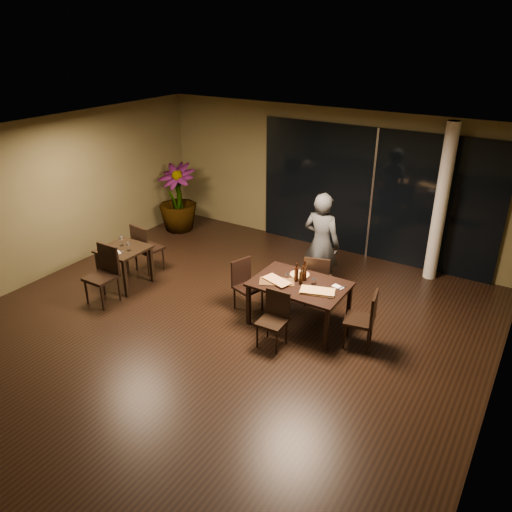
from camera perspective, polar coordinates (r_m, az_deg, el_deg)
The scene contains 31 objects.
ground at distance 8.23m, azimuth -4.04°, elevation -8.22°, with size 8.00×8.00×0.00m, color black.
wall_back at distance 10.84m, azimuth 8.42°, elevation 8.66°, with size 8.00×0.10×3.00m, color brown.
wall_left at distance 10.31m, azimuth -23.03°, elevation 6.06°, with size 0.10×8.00×3.00m, color brown.
ceiling at distance 7.05m, azimuth -4.79°, elevation 12.81°, with size 8.00×8.00×0.04m, color silver.
window_panel at distance 10.47m, azimuth 13.19°, elevation 6.81°, with size 5.00×0.06×2.70m, color black.
column at distance 9.80m, azimuth 20.36°, elevation 5.58°, with size 0.24×0.24×3.00m, color silver.
main_table at distance 8.02m, azimuth 5.00°, elevation -3.58°, with size 1.50×1.00×0.75m.
side_table at distance 9.56m, azimuth -14.85°, elevation 0.19°, with size 0.80×0.80×0.75m.
chair_main_far at distance 8.66m, azimuth 7.00°, elevation -2.49°, with size 0.55×0.55×0.95m.
chair_main_near at distance 7.61m, azimuth 2.13°, elevation -6.85°, with size 0.42×0.42×0.87m.
chair_main_left at distance 8.53m, azimuth -1.24°, elevation -2.99°, with size 0.52×0.52×0.89m.
chair_main_right at distance 7.69m, azimuth 12.37°, elevation -6.81°, with size 0.50×0.50×0.93m.
chair_side_far at distance 9.99m, azimuth -12.59°, elevation 1.13°, with size 0.52×0.52×1.00m.
chair_side_near at distance 9.11m, azimuth -16.94°, elevation -1.66°, with size 0.48×0.48×1.04m.
diner at distance 8.95m, azimuth 7.48°, elevation 1.38°, with size 0.64×0.43×1.89m, color #2C2E30.
potted_plant at distance 11.92m, azimuth -8.97°, elevation 6.57°, with size 0.87×0.87×1.59m, color #1B521B.
pizza_board_left at distance 7.99m, azimuth 2.40°, elevation -2.95°, with size 0.56×0.28×0.01m, color #452C16.
pizza_board_right at distance 7.74m, azimuth 7.04°, elevation -4.10°, with size 0.54×0.27×0.01m, color #4B3218.
oblong_pizza_left at distance 7.98m, azimuth 2.40°, elevation -2.85°, with size 0.46×0.21×0.02m, color maroon, non-canonical shape.
oblong_pizza_right at distance 7.74m, azimuth 7.04°, elevation -3.99°, with size 0.51×0.23×0.02m, color #691909, non-canonical shape.
round_pizza at distance 8.23m, azimuth 5.01°, elevation -2.14°, with size 0.31×0.31×0.01m, color #B02213.
bottle_a at distance 7.97m, azimuth 4.65°, elevation -1.86°, with size 0.07×0.07×0.31m, color black, non-canonical shape.
bottle_b at distance 7.89m, azimuth 5.16°, elevation -2.33°, with size 0.06×0.06×0.28m, color black, non-canonical shape.
bottle_c at distance 8.00m, azimuth 5.56°, elevation -1.68°, with size 0.08×0.08×0.34m, color black, non-canonical shape.
tumbler_left at distance 8.10m, azimuth 3.62°, elevation -2.29°, with size 0.07×0.07×0.08m, color white.
tumbler_right at distance 7.97m, azimuth 6.62°, elevation -2.88°, with size 0.07×0.07×0.09m, color white.
napkin_near at distance 7.68m, azimuth 8.29°, elevation -4.44°, with size 0.18×0.10×0.01m, color white.
napkin_far at distance 7.93m, azimuth 9.35°, elevation -3.51°, with size 0.18×0.10×0.01m, color white.
wine_glass_a at distance 9.59m, azimuth -15.15°, elevation 1.68°, with size 0.08×0.08×0.19m, color white, non-canonical shape.
wine_glass_b at distance 9.35m, azimuth -14.39°, elevation 1.09°, with size 0.07×0.07×0.17m, color white, non-canonical shape.
side_napkin at distance 9.35m, azimuth -15.67°, elevation 0.42°, with size 0.18×0.11×0.01m, color white.
Camera 1 is at (4.12, -5.52, 4.49)m, focal length 35.00 mm.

